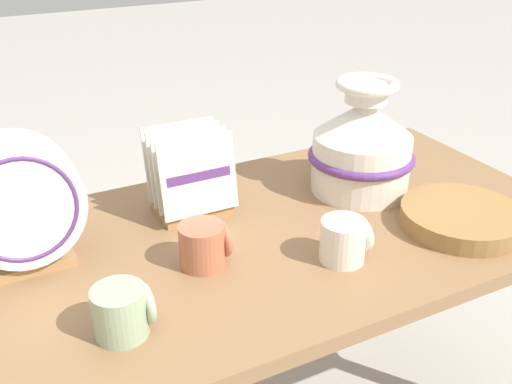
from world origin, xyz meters
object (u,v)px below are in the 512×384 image
object	(u,v)px
ceramic_vase	(362,145)
dish_rack_square_plates	(190,181)
mug_sage_glaze	(123,311)
mug_cream_glaze	(345,240)
mug_terracotta_glaze	(204,245)
wicker_charger_stack	(461,217)
dish_rack_round_plates	(21,211)

from	to	relation	value
ceramic_vase	dish_rack_square_plates	distance (m)	0.45
dish_rack_square_plates	ceramic_vase	bearing A→B (deg)	-11.70
mug_sage_glaze	mug_cream_glaze	distance (m)	0.49
ceramic_vase	mug_sage_glaze	distance (m)	0.77
mug_terracotta_glaze	mug_sage_glaze	size ratio (longest dim) A/B	1.00
ceramic_vase	mug_cream_glaze	distance (m)	0.36
wicker_charger_stack	mug_cream_glaze	size ratio (longest dim) A/B	2.67
ceramic_vase	mug_terracotta_glaze	world-z (taller)	ceramic_vase
dish_rack_round_plates	mug_sage_glaze	world-z (taller)	dish_rack_round_plates
ceramic_vase	dish_rack_square_plates	bearing A→B (deg)	168.30
dish_rack_round_plates	mug_terracotta_glaze	world-z (taller)	dish_rack_round_plates
mug_sage_glaze	dish_rack_round_plates	bearing A→B (deg)	110.25
dish_rack_square_plates	mug_cream_glaze	distance (m)	0.41
ceramic_vase	wicker_charger_stack	world-z (taller)	ceramic_vase
ceramic_vase	mug_cream_glaze	bearing A→B (deg)	-131.34
dish_rack_square_plates	mug_cream_glaze	world-z (taller)	dish_rack_square_plates
wicker_charger_stack	mug_terracotta_glaze	size ratio (longest dim) A/B	2.67
wicker_charger_stack	ceramic_vase	bearing A→B (deg)	110.07
dish_rack_square_plates	wicker_charger_stack	distance (m)	0.65
wicker_charger_stack	mug_terracotta_glaze	distance (m)	0.62
dish_rack_round_plates	mug_cream_glaze	distance (m)	0.67
dish_rack_round_plates	wicker_charger_stack	xyz separation A→B (m)	(0.93, -0.30, -0.10)
wicker_charger_stack	mug_sage_glaze	world-z (taller)	mug_sage_glaze
dish_rack_square_plates	mug_sage_glaze	size ratio (longest dim) A/B	1.98
dish_rack_square_plates	wicker_charger_stack	size ratio (longest dim) A/B	0.74
ceramic_vase	mug_sage_glaze	bearing A→B (deg)	-158.73
wicker_charger_stack	mug_terracotta_glaze	xyz separation A→B (m)	(-0.60, 0.13, 0.02)
dish_rack_round_plates	dish_rack_square_plates	xyz separation A→B (m)	(0.39, 0.06, -0.04)
dish_rack_square_plates	mug_terracotta_glaze	bearing A→B (deg)	-105.18
ceramic_vase	wicker_charger_stack	size ratio (longest dim) A/B	1.05
dish_rack_round_plates	wicker_charger_stack	bearing A→B (deg)	-17.97
mug_cream_glaze	ceramic_vase	bearing A→B (deg)	48.66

